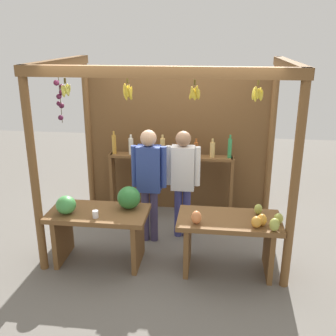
{
  "coord_description": "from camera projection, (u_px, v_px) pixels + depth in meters",
  "views": [
    {
      "loc": [
        0.61,
        -5.09,
        2.8
      ],
      "look_at": [
        0.0,
        -0.2,
        1.12
      ],
      "focal_mm": 42.1,
      "sensor_mm": 36.0,
      "label": 1
    }
  ],
  "objects": [
    {
      "name": "market_stall",
      "position": [
        173.0,
        132.0,
        5.72
      ],
      "size": [
        3.06,
        2.13,
        2.49
      ],
      "color": "brown",
      "rests_on": "ground"
    },
    {
      "name": "bottle_shelf_unit",
      "position": [
        170.0,
        167.0,
        6.21
      ],
      "size": [
        1.96,
        0.22,
        1.36
      ],
      "color": "brown",
      "rests_on": "ground"
    },
    {
      "name": "fruit_counter_right",
      "position": [
        231.0,
        232.0,
        4.76
      ],
      "size": [
        1.25,
        0.65,
        0.86
      ],
      "color": "brown",
      "rests_on": "ground"
    },
    {
      "name": "ground_plane",
      "position": [
        170.0,
        236.0,
        5.75
      ],
      "size": [
        12.0,
        12.0,
        0.0
      ],
      "primitive_type": "plane",
      "color": "slate",
      "rests_on": "ground"
    },
    {
      "name": "vendor_man",
      "position": [
        149.0,
        176.0,
        5.35
      ],
      "size": [
        0.48,
        0.22,
        1.61
      ],
      "rotation": [
        0.0,
        0.0,
        -0.06
      ],
      "color": "#433B5F",
      "rests_on": "ground"
    },
    {
      "name": "fruit_counter_left",
      "position": [
        101.0,
        218.0,
        4.95
      ],
      "size": [
        1.24,
        0.64,
        0.99
      ],
      "color": "brown",
      "rests_on": "ground"
    },
    {
      "name": "vendor_woman",
      "position": [
        183.0,
        175.0,
        5.47
      ],
      "size": [
        0.48,
        0.21,
        1.57
      ],
      "rotation": [
        0.0,
        0.0,
        0.17
      ],
      "color": "#393A7F",
      "rests_on": "ground"
    }
  ]
}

